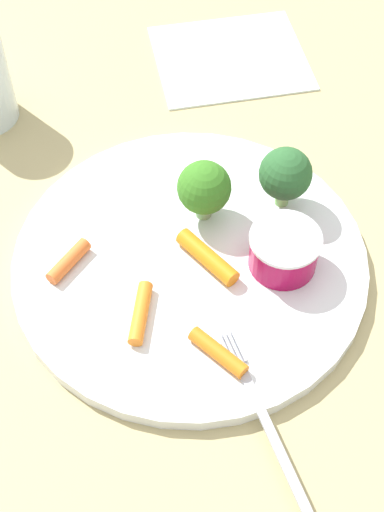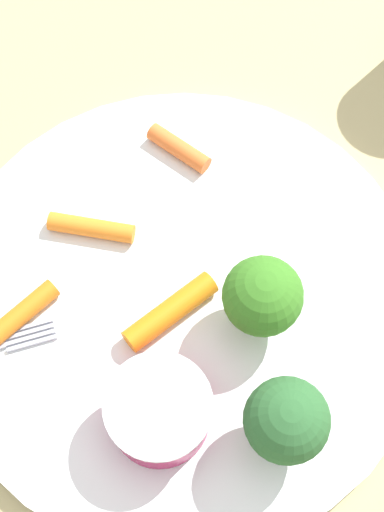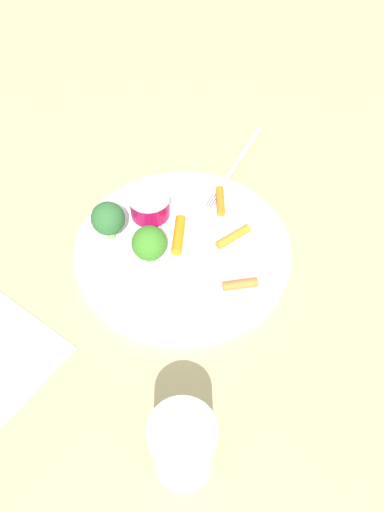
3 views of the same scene
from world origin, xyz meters
The scene contains 9 objects.
ground_plane centered at (0.00, 0.00, 0.00)m, with size 2.40×2.40×0.00m, color tan.
plate centered at (0.00, 0.00, 0.01)m, with size 0.28×0.28×0.01m, color white.
sauce_cup centered at (-0.05, 0.05, 0.03)m, with size 0.06×0.06×0.03m.
broccoli_floret_0 centered at (-0.04, -0.03, 0.04)m, with size 0.04×0.04×0.05m.
broccoli_floret_1 centered at (-0.10, 0.00, 0.05)m, with size 0.04×0.04×0.06m.
carrot_stick_0 centered at (0.08, -0.05, 0.02)m, with size 0.01×0.01×0.04m, color orange.
carrot_stick_1 centered at (0.04, 0.08, 0.02)m, with size 0.01×0.01×0.05m, color orange.
carrot_stick_2 centered at (0.06, 0.02, 0.02)m, with size 0.01×0.01×0.05m, color orange.
carrot_stick_3 centered at (-0.01, 0.01, 0.02)m, with size 0.01×0.01×0.06m, color orange.
Camera 2 is at (-0.13, 0.08, 0.41)m, focal length 52.38 mm.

